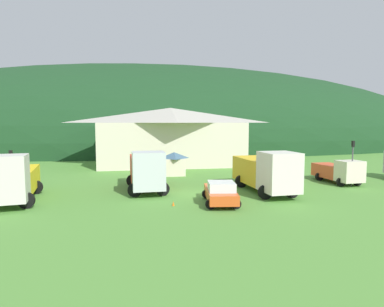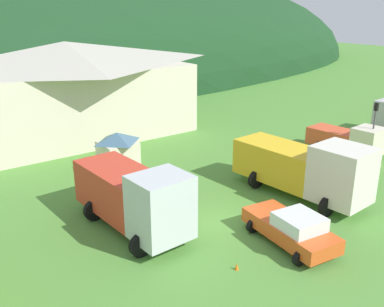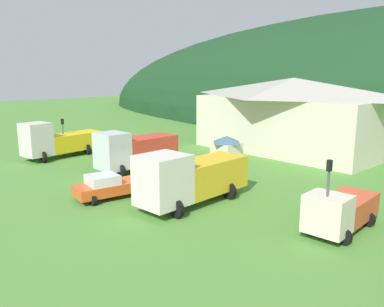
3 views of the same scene
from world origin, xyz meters
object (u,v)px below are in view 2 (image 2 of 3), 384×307
at_px(depot_building, 68,88).
at_px(play_shed_cream, 118,150).
at_px(heavy_rig_striped, 306,167).
at_px(service_pickup_orange, 292,228).
at_px(light_truck_cream, 349,139).
at_px(traffic_light_east, 374,126).
at_px(tow_truck_silver, 134,196).
at_px(traffic_cone_near_pickup, 237,270).

distance_m(depot_building, play_shed_cream, 9.98).
distance_m(heavy_rig_striped, service_pickup_orange, 5.66).
relative_size(light_truck_cream, service_pickup_orange, 1.10).
distance_m(heavy_rig_striped, traffic_light_east, 8.85).
height_order(depot_building, traffic_light_east, depot_building).
xyz_separation_m(play_shed_cream, heavy_rig_striped, (6.43, -10.54, 0.51)).
distance_m(service_pickup_orange, traffic_light_east, 14.17).
xyz_separation_m(tow_truck_silver, traffic_light_east, (18.47, -1.23, 0.75)).
relative_size(heavy_rig_striped, light_truck_cream, 1.51).
height_order(play_shed_cream, traffic_cone_near_pickup, play_shed_cream).
bearing_deg(service_pickup_orange, tow_truck_silver, -130.26).
height_order(play_shed_cream, traffic_light_east, traffic_light_east).
bearing_deg(traffic_cone_near_pickup, service_pickup_orange, 0.53).
distance_m(tow_truck_silver, traffic_light_east, 18.53).
height_order(light_truck_cream, traffic_light_east, traffic_light_east).
bearing_deg(play_shed_cream, tow_truck_silver, -112.38).
height_order(play_shed_cream, heavy_rig_striped, heavy_rig_striped).
xyz_separation_m(play_shed_cream, service_pickup_orange, (1.77, -13.59, -0.49)).
bearing_deg(play_shed_cream, service_pickup_orange, -82.58).
distance_m(depot_building, heavy_rig_striped, 21.06).
distance_m(tow_truck_silver, service_pickup_orange, 7.59).
height_order(heavy_rig_striped, service_pickup_orange, heavy_rig_striped).
relative_size(depot_building, tow_truck_silver, 2.76).
relative_size(light_truck_cream, traffic_light_east, 1.32).
distance_m(light_truck_cream, traffic_light_east, 2.20).
bearing_deg(heavy_rig_striped, depot_building, -167.58).
xyz_separation_m(depot_building, service_pickup_orange, (1.14, -23.18, -3.18)).
height_order(depot_building, tow_truck_silver, depot_building).
bearing_deg(play_shed_cream, traffic_light_east, -31.46).
height_order(heavy_rig_striped, traffic_light_east, traffic_light_east).
distance_m(heavy_rig_striped, light_truck_cream, 9.09).
bearing_deg(play_shed_cream, depot_building, 86.25).
bearing_deg(depot_building, service_pickup_orange, -87.18).
bearing_deg(light_truck_cream, service_pickup_orange, -69.83).
distance_m(play_shed_cream, traffic_cone_near_pickup, 13.78).
height_order(light_truck_cream, service_pickup_orange, light_truck_cream).
relative_size(tow_truck_silver, heavy_rig_striped, 0.89).
bearing_deg(heavy_rig_striped, tow_truck_silver, -108.02).
bearing_deg(play_shed_cream, heavy_rig_striped, -58.60).
height_order(traffic_light_east, traffic_cone_near_pickup, traffic_light_east).
bearing_deg(tow_truck_silver, service_pickup_orange, 40.06).
xyz_separation_m(heavy_rig_striped, service_pickup_orange, (-4.66, -3.05, -1.00)).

